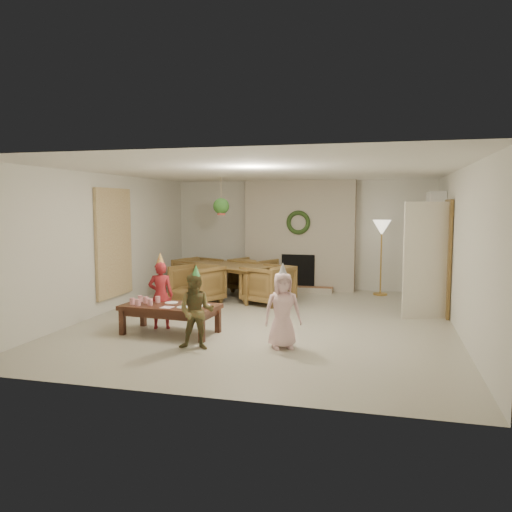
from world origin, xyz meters
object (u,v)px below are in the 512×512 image
(dining_chair_near, at_px, (197,284))
(child_red, at_px, (161,295))
(dining_chair_right, at_px, (268,284))
(child_pink, at_px, (283,310))
(dining_table, at_px, (227,281))
(coffee_table_top, at_px, (170,307))
(dining_chair_left, at_px, (198,276))
(child_plaid, at_px, (196,312))
(dining_chair_far, at_px, (253,275))

(dining_chair_near, xyz_separation_m, child_red, (0.18, -2.04, 0.15))
(dining_chair_near, bearing_deg, child_red, -60.06)
(dining_chair_right, height_order, child_pink, child_pink)
(dining_table, height_order, dining_chair_right, dining_chair_right)
(child_red, bearing_deg, coffee_table_top, 120.45)
(dining_chair_right, relative_size, coffee_table_top, 0.59)
(dining_chair_left, height_order, child_plaid, child_plaid)
(dining_table, xyz_separation_m, dining_chair_near, (-0.37, -0.79, 0.04))
(dining_table, height_order, dining_chair_left, dining_chair_left)
(dining_chair_far, relative_size, coffee_table_top, 0.59)
(dining_chair_near, height_order, dining_chair_left, same)
(child_red, relative_size, child_plaid, 1.03)
(dining_chair_near, relative_size, dining_chair_far, 1.00)
(child_red, bearing_deg, child_pink, 147.72)
(dining_table, xyz_separation_m, dining_chair_right, (0.99, -0.46, 0.04))
(dining_chair_near, bearing_deg, dining_chair_far, 90.00)
(dining_chair_right, bearing_deg, coffee_table_top, 6.02)
(child_red, height_order, child_pink, child_red)
(dining_chair_far, bearing_deg, dining_table, 90.00)
(dining_chair_right, distance_m, child_red, 2.66)
(coffee_table_top, bearing_deg, dining_table, 96.08)
(coffee_table_top, bearing_deg, child_plaid, -40.38)
(dining_chair_far, height_order, child_plaid, child_plaid)
(dining_chair_far, distance_m, child_red, 3.67)
(dining_chair_right, bearing_deg, child_plaid, 21.14)
(child_plaid, distance_m, child_pink, 1.17)
(dining_chair_near, xyz_separation_m, child_plaid, (1.13, -2.99, 0.13))
(dining_chair_far, xyz_separation_m, child_red, (-0.56, -3.63, 0.15))
(coffee_table_top, distance_m, child_plaid, 0.97)
(coffee_table_top, xyz_separation_m, child_plaid, (0.68, -0.68, 0.11))
(dining_table, height_order, child_plaid, child_plaid)
(coffee_table_top, xyz_separation_m, child_red, (-0.28, 0.26, 0.12))
(coffee_table_top, height_order, child_plaid, child_plaid)
(coffee_table_top, relative_size, child_red, 1.35)
(dining_chair_near, relative_size, dining_chair_right, 1.00)
(child_pink, bearing_deg, dining_chair_near, 107.26)
(dining_chair_near, height_order, child_plaid, child_plaid)
(dining_chair_far, distance_m, child_pink, 4.49)
(dining_chair_right, distance_m, child_plaid, 3.33)
(child_plaid, bearing_deg, coffee_table_top, 126.37)
(dining_chair_left, height_order, coffee_table_top, dining_chair_left)
(dining_chair_right, height_order, child_red, child_red)
(dining_chair_left, relative_size, dining_chair_right, 1.00)
(dining_table, relative_size, dining_chair_far, 2.34)
(dining_chair_far, bearing_deg, dining_chair_left, 45.00)
(dining_table, xyz_separation_m, dining_chair_left, (-0.79, 0.37, 0.04))
(dining_chair_near, height_order, child_pink, child_pink)
(child_red, bearing_deg, dining_chair_left, -95.54)
(coffee_table_top, bearing_deg, dining_chair_right, 75.57)
(coffee_table_top, relative_size, child_plaid, 1.40)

